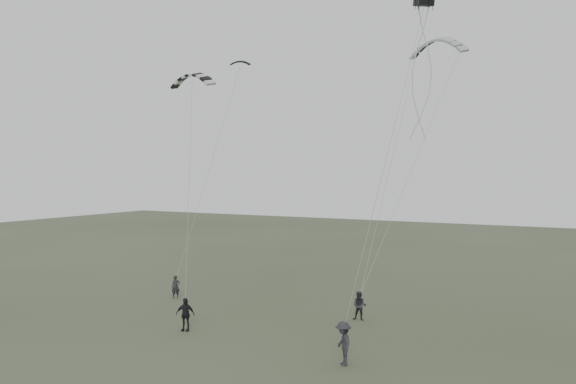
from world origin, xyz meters
The scene contains 8 objects.
ground centered at (0.00, 0.00, 0.00)m, with size 140.00×140.00×0.00m, color #37412B.
flyer_left centered at (-7.48, 5.41, 0.76)m, with size 0.55×0.36×1.51m, color black.
flyer_right centered at (5.25, 5.95, 0.81)m, with size 0.79×0.61×1.62m, color #232328.
flyer_center centered at (-2.10, -0.36, 0.87)m, with size 1.02×0.42×1.74m, color black.
flyer_far centered at (7.27, -1.33, 0.95)m, with size 1.23×0.70×1.90m, color #25252A.
kite_dark_small centered at (-6.40, 11.64, 16.58)m, with size 1.50×0.45×0.50m, color black, non-canonical shape.
kite_pale_large centered at (7.65, 13.67, 17.05)m, with size 3.88×0.87×1.60m, color #A2A6A8, non-canonical shape.
kite_striped centered at (-4.91, 3.98, 14.33)m, with size 3.01×0.75×1.18m, color black, non-canonical shape.
Camera 1 is at (16.48, -23.64, 8.35)m, focal length 35.00 mm.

